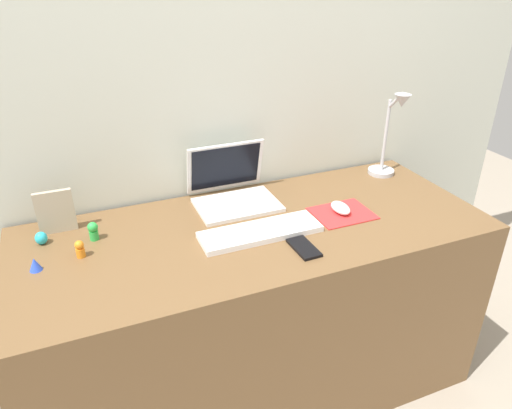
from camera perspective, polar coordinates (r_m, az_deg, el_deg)
name	(u,v)px	position (r m, az deg, el deg)	size (l,w,h in m)	color
ground_plane	(257,381)	(2.09, 0.08, -20.56)	(6.00, 6.00, 0.00)	gray
back_wall	(221,167)	(1.90, -4.20, 4.57)	(2.82, 0.05, 1.64)	beige
desk	(257,312)	(1.84, 0.09, -12.82)	(1.62, 0.66, 0.74)	brown
laptop	(232,187)	(1.78, -2.93, 2.07)	(0.30, 0.26, 0.21)	white
keyboard	(260,232)	(1.58, 0.54, -3.32)	(0.41, 0.13, 0.02)	white
mousepad	(342,213)	(1.73, 10.38, -1.06)	(0.21, 0.17, 0.00)	red
mouse	(340,208)	(1.73, 10.17, -0.40)	(0.06, 0.10, 0.03)	white
cell_phone	(304,248)	(1.51, 5.80, -5.22)	(0.06, 0.13, 0.01)	black
desk_lamp	(390,137)	(2.02, 15.91, 7.79)	(0.11, 0.16, 0.37)	#B7B7BC
picture_frame	(56,212)	(1.70, -23.06, -0.82)	(0.12, 0.02, 0.15)	#B2A58C
toy_figurine_orange	(80,249)	(1.55, -20.50, -5.03)	(0.03, 0.03, 0.06)	orange
toy_figurine_green	(93,231)	(1.63, -19.07, -2.99)	(0.03, 0.03, 0.06)	green
toy_figurine_cyan	(41,238)	(1.67, -24.52, -3.71)	(0.04, 0.04, 0.04)	#28B7CC
toy_figurine_blue	(35,264)	(1.54, -25.15, -6.55)	(0.04, 0.04, 0.04)	blue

